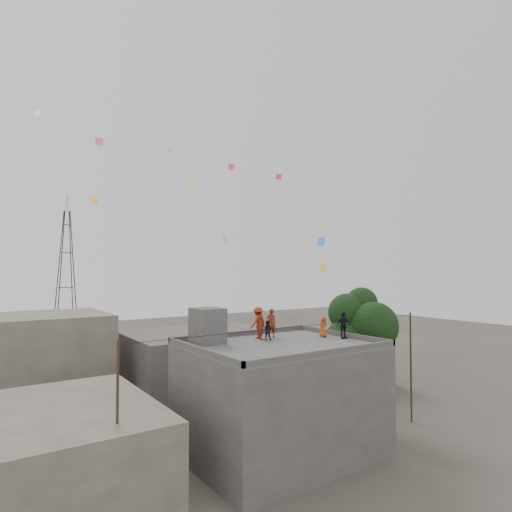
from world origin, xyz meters
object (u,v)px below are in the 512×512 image
at_px(tree, 361,332).
at_px(person_red_adult, 271,323).
at_px(transmission_tower, 66,280).
at_px(person_dark_adult, 343,325).
at_px(stair_head_box, 208,326).

xyz_separation_m(tree, person_red_adult, (-6.29, 1.68, 0.88)).
bearing_deg(tree, transmission_tower, 106.09).
bearing_deg(tree, person_red_adult, 165.03).
relative_size(transmission_tower, person_dark_adult, 12.22).
xyz_separation_m(person_red_adult, person_dark_adult, (3.32, -2.93, -0.07)).
relative_size(tree, transmission_tower, 0.45).
distance_m(tree, person_red_adult, 6.57).
xyz_separation_m(tree, transmission_tower, (-11.37, 39.40, 2.97)).
xyz_separation_m(tree, person_dark_adult, (-2.97, -1.25, 0.82)).
relative_size(stair_head_box, tree, 0.22).
bearing_deg(transmission_tower, tree, -73.91).
height_order(transmission_tower, person_dark_adult, transmission_tower).
height_order(stair_head_box, tree, tree).
distance_m(tree, person_dark_adult, 3.32).
height_order(person_red_adult, person_dark_adult, person_red_adult).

